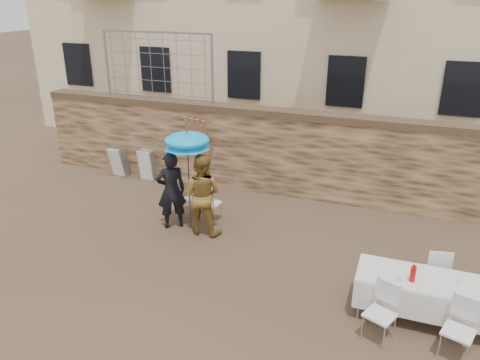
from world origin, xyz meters
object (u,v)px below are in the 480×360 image
(soda_bottle, at_px, (413,274))
(woman_dress, at_px, (202,194))
(banquet_table, at_px, (425,281))
(table_chair_front_left, at_px, (380,313))
(couple_chair_right, at_px, (210,202))
(umbrella, at_px, (187,143))
(table_chair_front_right, at_px, (459,331))
(chair_stack_left, at_px, (122,159))
(chair_stack_right, at_px, (149,163))
(table_chair_back, at_px, (435,270))
(couple_chair_left, at_px, (183,198))
(man_suit, at_px, (171,190))

(soda_bottle, bearing_deg, woman_dress, 159.77)
(banquet_table, bearing_deg, table_chair_front_left, -128.66)
(couple_chair_right, bearing_deg, umbrella, 63.20)
(table_chair_front_right, bearing_deg, chair_stack_left, 169.94)
(woman_dress, distance_m, chair_stack_right, 3.67)
(table_chair_front_right, distance_m, chair_stack_left, 9.88)
(table_chair_back, bearing_deg, chair_stack_right, -33.88)
(woman_dress, xyz_separation_m, umbrella, (-0.35, 0.10, 1.09))
(soda_bottle, distance_m, table_chair_front_left, 0.84)
(couple_chair_left, height_order, soda_bottle, soda_bottle)
(umbrella, xyz_separation_m, chair_stack_right, (-2.40, 2.29, -1.55))
(table_chair_front_left, bearing_deg, soda_bottle, 79.39)
(soda_bottle, bearing_deg, couple_chair_left, 157.13)
(woman_dress, relative_size, chair_stack_right, 1.99)
(couple_chair_right, bearing_deg, chair_stack_left, -20.15)
(man_suit, height_order, woman_dress, woman_dress)
(soda_bottle, distance_m, chair_stack_right, 8.20)
(couple_chair_right, xyz_separation_m, soda_bottle, (4.44, -2.17, 0.43))
(table_chair_back, bearing_deg, table_chair_front_right, 89.14)
(banquet_table, bearing_deg, umbrella, 162.39)
(table_chair_front_left, relative_size, table_chair_front_right, 1.00)
(soda_bottle, relative_size, table_chair_back, 0.27)
(couple_chair_left, height_order, table_chair_back, same)
(table_chair_front_left, bearing_deg, couple_chair_left, 172.78)
(couple_chair_right, distance_m, table_chair_back, 4.99)
(chair_stack_right, bearing_deg, banquet_table, -27.72)
(woman_dress, height_order, table_chair_back, woman_dress)
(table_chair_front_left, bearing_deg, chair_stack_left, 171.99)
(couple_chair_right, bearing_deg, woman_dress, 102.09)
(table_chair_front_left, relative_size, chair_stack_left, 1.04)
(soda_bottle, xyz_separation_m, table_chair_front_left, (-0.40, -0.60, -0.43))
(banquet_table, height_order, table_chair_front_right, table_chair_front_right)
(table_chair_back, bearing_deg, couple_chair_right, -25.93)
(couple_chair_left, height_order, chair_stack_right, couple_chair_left)
(woman_dress, distance_m, chair_stack_left, 4.39)
(couple_chair_left, bearing_deg, chair_stack_right, -77.85)
(man_suit, bearing_deg, chair_stack_right, -87.76)
(woman_dress, xyz_separation_m, banquet_table, (4.59, -1.47, -0.19))
(couple_chair_left, distance_m, table_chair_back, 5.67)
(umbrella, bearing_deg, soda_bottle, -19.92)
(chair_stack_left, height_order, chair_stack_right, same)
(man_suit, xyz_separation_m, couple_chair_left, (0.00, 0.55, -0.41))
(table_chair_front_right, bearing_deg, soda_bottle, 157.13)
(umbrella, bearing_deg, couple_chair_left, 131.63)
(umbrella, bearing_deg, chair_stack_right, 136.38)
(table_chair_front_right, bearing_deg, table_chair_back, 118.69)
(chair_stack_left, xyz_separation_m, chair_stack_right, (0.90, 0.00, 0.00))
(woman_dress, relative_size, table_chair_front_left, 1.91)
(soda_bottle, bearing_deg, umbrella, 160.08)
(table_chair_front_left, height_order, chair_stack_left, table_chair_front_left)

